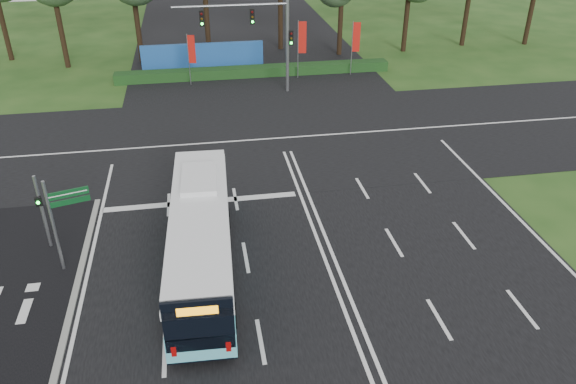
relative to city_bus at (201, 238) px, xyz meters
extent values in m
plane|color=#224918|center=(5.09, 0.50, -1.59)|extent=(120.00, 120.00, 0.00)
cube|color=black|center=(5.09, 0.50, -1.57)|extent=(20.00, 120.00, 0.04)
cube|color=black|center=(5.09, 12.50, -1.57)|extent=(120.00, 14.00, 0.05)
cube|color=gray|center=(-5.01, -2.50, -1.53)|extent=(0.25, 18.00, 0.12)
cube|color=#5EC8DA|center=(0.00, 0.02, -0.61)|extent=(2.77, 11.11, 1.01)
cube|color=black|center=(0.00, 0.02, -1.07)|extent=(2.75, 11.05, 0.28)
cube|color=black|center=(0.00, 0.02, 0.31)|extent=(2.67, 10.94, 0.87)
cube|color=white|center=(0.00, 0.02, 0.86)|extent=(2.77, 11.11, 0.32)
cube|color=white|center=(0.00, 0.02, 1.18)|extent=(2.71, 10.67, 0.32)
cube|color=white|center=(0.10, 2.31, 1.46)|extent=(1.59, 2.82, 0.23)
cube|color=black|center=(-0.24, -5.43, 0.35)|extent=(2.23, 0.22, 2.02)
cube|color=orange|center=(-0.24, -5.47, 1.00)|extent=(1.29, 0.12, 0.32)
cylinder|color=black|center=(-0.93, 3.18, -1.12)|extent=(0.30, 0.97, 0.96)
cylinder|color=black|center=(1.20, 3.09, -1.12)|extent=(0.30, 0.97, 0.96)
cylinder|color=black|center=(-1.22, -3.42, -1.12)|extent=(0.30, 0.97, 0.96)
cylinder|color=black|center=(0.92, -3.52, -1.12)|extent=(0.30, 0.97, 0.96)
cylinder|color=gray|center=(-6.56, 2.79, 0.17)|extent=(0.14, 0.14, 3.52)
cube|color=black|center=(-6.56, 2.61, 0.82)|extent=(0.32, 0.25, 0.40)
sphere|color=#19F233|center=(-6.56, 2.51, 0.82)|extent=(0.14, 0.14, 0.14)
cylinder|color=gray|center=(-5.72, 1.00, 0.49)|extent=(0.12, 0.12, 4.16)
cube|color=#0B411B|center=(-4.97, 1.21, 1.84)|extent=(1.52, 0.49, 0.31)
cube|color=#0B411B|center=(-4.97, 1.21, 1.48)|extent=(1.52, 0.49, 0.23)
cube|color=white|center=(-4.97, 1.17, 1.84)|extent=(1.40, 0.41, 0.04)
cylinder|color=gray|center=(-0.05, 23.62, 0.38)|extent=(0.06, 0.06, 3.95)
cube|color=red|center=(0.23, 23.57, 1.22)|extent=(0.52, 0.14, 2.11)
cylinder|color=gray|center=(8.43, 23.95, 0.69)|extent=(0.07, 0.07, 4.56)
cube|color=red|center=(8.76, 23.90, 1.65)|extent=(0.61, 0.14, 2.43)
cylinder|color=gray|center=(12.81, 24.04, 0.56)|extent=(0.07, 0.07, 4.31)
cube|color=red|center=(13.13, 24.00, 1.47)|extent=(0.57, 0.11, 2.30)
cylinder|color=gray|center=(7.09, 21.00, 1.91)|extent=(0.24, 0.24, 7.00)
cylinder|color=gray|center=(3.09, 21.00, 4.81)|extent=(8.00, 0.16, 0.16)
cube|color=black|center=(4.59, 21.00, 4.01)|extent=(0.32, 0.28, 1.05)
cube|color=black|center=(1.09, 21.00, 4.01)|extent=(0.32, 0.28, 1.05)
cube|color=black|center=(7.34, 21.00, 2.41)|extent=(0.32, 0.28, 1.05)
cube|color=#163C16|center=(5.09, 25.00, -1.19)|extent=(22.00, 1.20, 0.80)
cube|color=#1E53A3|center=(1.09, 27.50, -0.49)|extent=(10.00, 0.30, 2.20)
cylinder|color=black|center=(-15.49, 33.22, 2.42)|extent=(0.44, 0.44, 8.03)
cylinder|color=black|center=(-10.23, 30.14, 2.57)|extent=(0.44, 0.44, 8.32)
cylinder|color=black|center=(-4.11, 30.57, 2.52)|extent=(0.44, 0.44, 8.23)
cylinder|color=black|center=(1.73, 31.07, 2.84)|extent=(0.44, 0.44, 8.87)
cylinder|color=black|center=(8.42, 32.65, 2.19)|extent=(0.44, 0.44, 7.57)
cylinder|color=black|center=(13.35, 29.94, 1.85)|extent=(0.44, 0.44, 6.88)
cylinder|color=black|center=(19.49, 30.08, 2.08)|extent=(0.44, 0.44, 7.35)
cylinder|color=black|center=(25.72, 31.08, 1.94)|extent=(0.44, 0.44, 7.06)
cylinder|color=black|center=(31.84, 30.44, 2.39)|extent=(0.44, 0.44, 7.97)
camera|label=1|loc=(0.29, -18.92, 12.68)|focal=35.00mm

